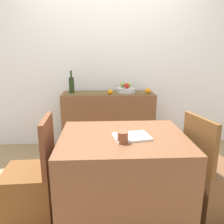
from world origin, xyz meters
The scene contains 16 objects.
ground_plane centered at (0.00, 0.00, -0.01)m, with size 6.40×6.40×0.02m, color #977B53.
room_wall_rear centered at (0.00, 1.18, 1.35)m, with size 6.40×0.06×2.70m, color white.
sideboard_console centered at (-0.02, 0.92, 0.42)m, with size 1.28×0.42×0.84m, color brown.
table_runner centered at (-0.02, 0.92, 0.84)m, with size 1.20×0.32×0.01m, color brown.
fruit_bowl centered at (0.23, 0.92, 0.88)m, with size 0.26×0.26×0.07m, color silver.
apple_upper centered at (0.18, 0.99, 0.95)m, with size 0.08×0.08×0.08m, color #8A9F44.
apple_center centered at (0.23, 0.88, 0.95)m, with size 0.07×0.07×0.07m, color red.
apple_front centered at (0.26, 0.95, 0.95)m, with size 0.07×0.07×0.07m, color #92A434.
wine_bottle centered at (-0.53, 0.92, 0.96)m, with size 0.07×0.07×0.31m.
orange_loose_end centered at (0.00, 0.82, 0.87)m, with size 0.07×0.07×0.07m, color orange.
orange_loose_far centered at (0.52, 0.84, 0.88)m, with size 0.08×0.08×0.08m, color orange.
dining_table centered at (0.05, -0.50, 0.37)m, with size 1.03×0.82×0.74m, color brown.
open_book centered at (0.11, -0.55, 0.75)m, with size 0.28×0.21×0.02m, color white.
coffee_cup centered at (0.03, -0.64, 0.78)m, with size 0.08×0.08×0.09m, color brown.
chair_near_window centered at (-0.73, -0.50, 0.27)m, with size 0.41×0.41×0.90m.
chair_by_corner centered at (0.83, -0.51, 0.27)m, with size 0.48×0.48×0.90m.
Camera 1 is at (-0.13, -2.25, 1.41)m, focal length 36.74 mm.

